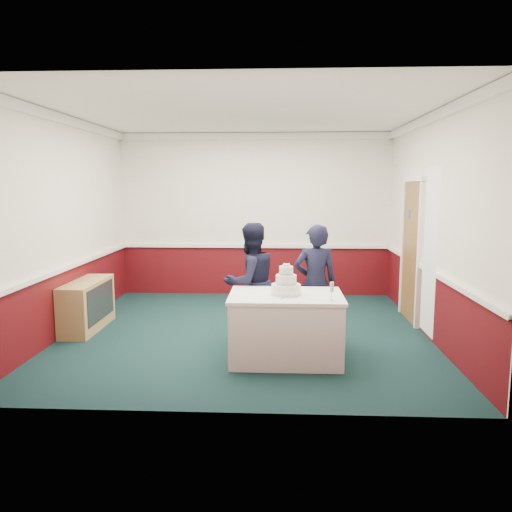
{
  "coord_description": "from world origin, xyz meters",
  "views": [
    {
      "loc": [
        0.47,
        -6.77,
        2.05
      ],
      "look_at": [
        0.15,
        -0.1,
        1.1
      ],
      "focal_mm": 35.0,
      "sensor_mm": 36.0,
      "label": 1
    }
  ],
  "objects_px": {
    "sideboard": "(87,305)",
    "cake_table": "(286,327)",
    "wedding_cake": "(286,285)",
    "cake_knife": "(284,298)",
    "person_woman": "(315,283)",
    "champagne_flute": "(332,288)",
    "person_man": "(250,282)"
  },
  "relations": [
    {
      "from": "cake_table",
      "to": "cake_knife",
      "type": "height_order",
      "value": "cake_knife"
    },
    {
      "from": "person_man",
      "to": "person_woman",
      "type": "height_order",
      "value": "person_man"
    },
    {
      "from": "sideboard",
      "to": "person_man",
      "type": "height_order",
      "value": "person_man"
    },
    {
      "from": "sideboard",
      "to": "wedding_cake",
      "type": "bearing_deg",
      "value": -21.81
    },
    {
      "from": "person_man",
      "to": "person_woman",
      "type": "relative_size",
      "value": 1.01
    },
    {
      "from": "cake_knife",
      "to": "person_woman",
      "type": "xyz_separation_m",
      "value": [
        0.42,
        0.94,
        -0.02
      ]
    },
    {
      "from": "champagne_flute",
      "to": "person_man",
      "type": "xyz_separation_m",
      "value": [
        -0.96,
        1.0,
        -0.14
      ]
    },
    {
      "from": "person_man",
      "to": "person_woman",
      "type": "bearing_deg",
      "value": 146.08
    },
    {
      "from": "person_woman",
      "to": "champagne_flute",
      "type": "bearing_deg",
      "value": 89.46
    },
    {
      "from": "sideboard",
      "to": "champagne_flute",
      "type": "bearing_deg",
      "value": -22.99
    },
    {
      "from": "cake_knife",
      "to": "champagne_flute",
      "type": "relative_size",
      "value": 1.07
    },
    {
      "from": "wedding_cake",
      "to": "cake_knife",
      "type": "xyz_separation_m",
      "value": [
        -0.03,
        -0.2,
        -0.11
      ]
    },
    {
      "from": "cake_table",
      "to": "person_woman",
      "type": "distance_m",
      "value": 0.92
    },
    {
      "from": "cake_knife",
      "to": "person_woman",
      "type": "bearing_deg",
      "value": 85.76
    },
    {
      "from": "sideboard",
      "to": "person_man",
      "type": "bearing_deg",
      "value": -9.79
    },
    {
      "from": "wedding_cake",
      "to": "person_woman",
      "type": "height_order",
      "value": "person_woman"
    },
    {
      "from": "cake_knife",
      "to": "wedding_cake",
      "type": "bearing_deg",
      "value": 101.35
    },
    {
      "from": "cake_table",
      "to": "person_man",
      "type": "bearing_deg",
      "value": 122.44
    },
    {
      "from": "cake_table",
      "to": "cake_knife",
      "type": "relative_size",
      "value": 6.0
    },
    {
      "from": "sideboard",
      "to": "person_man",
      "type": "relative_size",
      "value": 0.76
    },
    {
      "from": "cake_knife",
      "to": "champagne_flute",
      "type": "distance_m",
      "value": 0.55
    },
    {
      "from": "cake_table",
      "to": "wedding_cake",
      "type": "height_order",
      "value": "wedding_cake"
    },
    {
      "from": "sideboard",
      "to": "cake_table",
      "type": "height_order",
      "value": "cake_table"
    },
    {
      "from": "sideboard",
      "to": "cake_knife",
      "type": "xyz_separation_m",
      "value": [
        2.79,
        -1.33,
        0.44
      ]
    },
    {
      "from": "cake_table",
      "to": "champagne_flute",
      "type": "distance_m",
      "value": 0.78
    },
    {
      "from": "wedding_cake",
      "to": "person_woman",
      "type": "distance_m",
      "value": 0.85
    },
    {
      "from": "wedding_cake",
      "to": "cake_knife",
      "type": "height_order",
      "value": "wedding_cake"
    },
    {
      "from": "person_man",
      "to": "wedding_cake",
      "type": "bearing_deg",
      "value": 87.13
    },
    {
      "from": "champagne_flute",
      "to": "person_man",
      "type": "distance_m",
      "value": 1.39
    },
    {
      "from": "cake_knife",
      "to": "champagne_flute",
      "type": "height_order",
      "value": "champagne_flute"
    },
    {
      "from": "cake_table",
      "to": "person_man",
      "type": "relative_size",
      "value": 0.84
    },
    {
      "from": "sideboard",
      "to": "wedding_cake",
      "type": "height_order",
      "value": "wedding_cake"
    }
  ]
}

